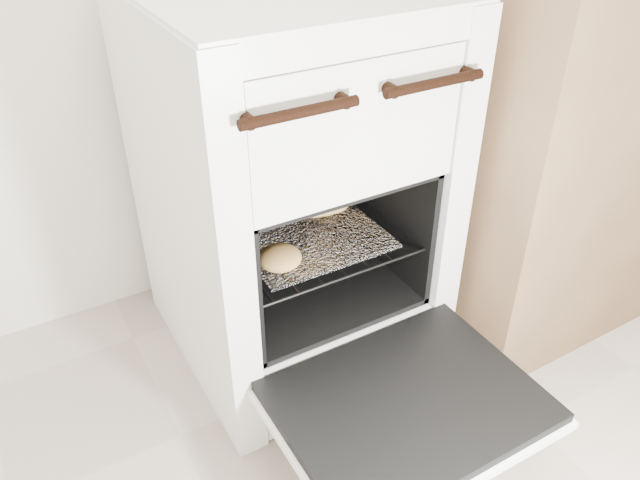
{
  "coord_description": "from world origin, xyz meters",
  "views": [
    {
      "loc": [
        -0.51,
        0.14,
        1.07
      ],
      "look_at": [
        0.02,
        1.07,
        0.36
      ],
      "focal_mm": 35.0,
      "sensor_mm": 36.0,
      "label": 1
    }
  ],
  "objects": [
    {
      "name": "oven_rack",
      "position": [
        0.02,
        1.14,
        0.33
      ],
      "size": [
        0.39,
        0.38,
        0.01
      ],
      "color": "black",
      "rests_on": "stove"
    },
    {
      "name": "oven_door",
      "position": [
        0.02,
        0.75,
        0.18
      ],
      "size": [
        0.48,
        0.38,
        0.03
      ],
      "color": "black",
      "rests_on": "stove"
    },
    {
      "name": "foil_sheet",
      "position": [
        0.02,
        1.12,
        0.34
      ],
      "size": [
        0.3,
        0.27,
        0.01
      ],
      "primitive_type": "cube",
      "color": "white",
      "rests_on": "oven_rack"
    },
    {
      "name": "baked_rolls",
      "position": [
        0.06,
        1.16,
        0.36
      ],
      "size": [
        0.32,
        0.28,
        0.05
      ],
      "color": "#DDA758",
      "rests_on": "foil_sheet"
    },
    {
      "name": "stove",
      "position": [
        0.02,
        1.2,
        0.4
      ],
      "size": [
        0.54,
        0.6,
        0.82
      ],
      "color": "white",
      "rests_on": "ground"
    },
    {
      "name": "counter",
      "position": [
        0.8,
        1.13,
        0.48
      ],
      "size": [
        0.97,
        0.65,
        0.96
      ],
      "primitive_type": "cube",
      "rotation": [
        0.0,
        0.0,
        0.01
      ],
      "color": "brown",
      "rests_on": "ground"
    }
  ]
}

